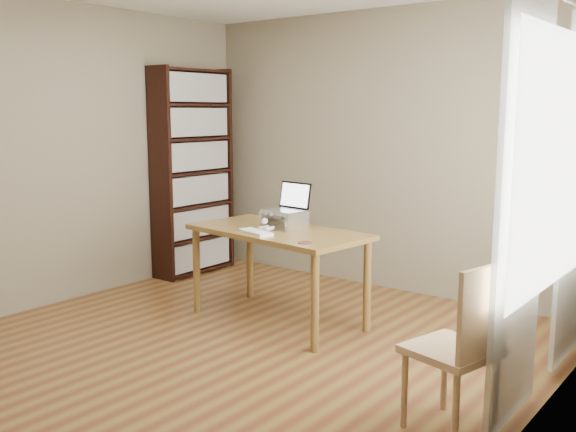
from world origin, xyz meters
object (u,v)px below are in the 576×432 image
object	(u,v)px
desk	(278,241)
chair	(465,342)
cat	(283,218)
laptop	(288,204)
keyboard	(255,232)
bookshelf	(193,172)

from	to	relation	value
desk	chair	distance (m)	2.08
desk	chair	xyz separation A→B (m)	(1.90, -0.83, -0.16)
desk	cat	xyz separation A→B (m)	(-0.04, 0.11, 0.17)
desk	laptop	world-z (taller)	laptop
desk	chair	world-z (taller)	chair
desk	keyboard	distance (m)	0.25
keyboard	cat	world-z (taller)	cat
bookshelf	desk	xyz separation A→B (m)	(1.69, -0.71, -0.39)
bookshelf	keyboard	size ratio (longest dim) A/B	6.39
bookshelf	laptop	bearing A→B (deg)	-18.91
laptop	cat	world-z (taller)	laptop
bookshelf	keyboard	xyz separation A→B (m)	(1.64, -0.93, -0.29)
bookshelf	chair	world-z (taller)	bookshelf
keyboard	laptop	bearing A→B (deg)	97.10
laptop	keyboard	size ratio (longest dim) A/B	1.03
cat	chair	bearing A→B (deg)	-25.87
desk	cat	bearing A→B (deg)	115.09
keyboard	bookshelf	bearing A→B (deg)	164.59
laptop	chair	distance (m)	2.18
cat	chair	xyz separation A→B (m)	(1.94, -0.94, -0.32)
keyboard	cat	distance (m)	0.34
laptop	chair	world-z (taller)	laptop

